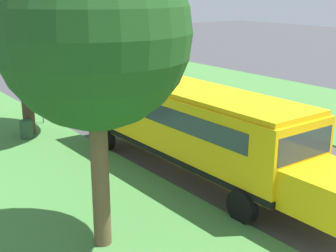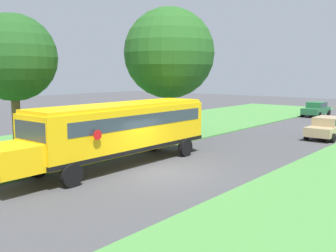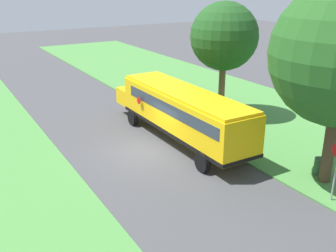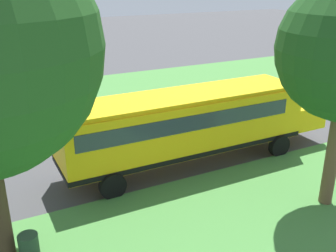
% 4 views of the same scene
% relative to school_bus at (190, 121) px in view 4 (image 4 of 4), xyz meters
% --- Properties ---
extents(ground_plane, '(120.00, 120.00, 0.00)m').
position_rel_school_bus_xyz_m(ground_plane, '(2.71, 0.31, -1.92)').
color(ground_plane, '#424244').
extents(grass_far_side, '(10.00, 80.00, 0.07)m').
position_rel_school_bus_xyz_m(grass_far_side, '(11.71, 0.31, -1.89)').
color(grass_far_side, '#47843D').
rests_on(grass_far_side, ground).
extents(school_bus, '(2.85, 12.42, 3.16)m').
position_rel_school_bus_xyz_m(school_bus, '(0.00, 0.00, 0.00)').
color(school_bus, yellow).
rests_on(school_bus, ground).
extents(trash_bin, '(0.56, 0.56, 0.90)m').
position_rel_school_bus_xyz_m(trash_bin, '(-3.44, 7.23, -1.47)').
color(trash_bin, '#2D4C33').
rests_on(trash_bin, ground).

